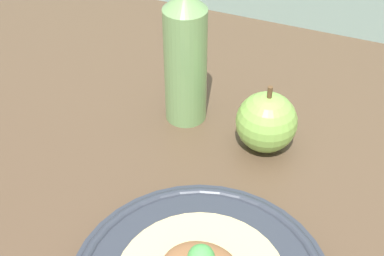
% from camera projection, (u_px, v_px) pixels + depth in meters
% --- Properties ---
extents(ground_plane, '(1.80, 1.10, 0.04)m').
position_uv_depth(ground_plane, '(192.00, 233.00, 0.66)').
color(ground_plane, brown).
extents(cider_bottle, '(0.06, 0.06, 0.29)m').
position_uv_depth(cider_bottle, '(185.00, 52.00, 0.73)').
color(cider_bottle, '#729E5B').
rests_on(cider_bottle, ground_plane).
extents(apple, '(0.08, 0.08, 0.10)m').
position_uv_depth(apple, '(266.00, 122.00, 0.72)').
color(apple, '#84B74C').
rests_on(apple, ground_plane).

